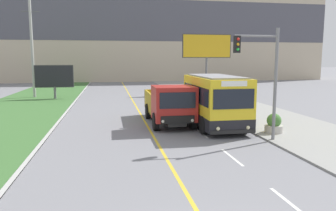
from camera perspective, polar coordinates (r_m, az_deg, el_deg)
The scene contains 11 objects.
apartment_block_background at distance 64.35m, azimuth -8.37°, elevation 13.72°, with size 80.00×8.04×21.06m.
city_bus at distance 19.77m, azimuth 8.22°, elevation 0.70°, with size 2.65×6.04×3.13m.
dump_truck at distance 20.11m, azimuth 0.47°, elevation 0.01°, with size 2.49×6.74×2.53m.
utility_pole_far at distance 38.07m, azimuth -22.59°, elevation 9.11°, with size 1.80×0.28×10.27m.
traffic_light_mast at distance 16.65m, azimuth 16.27°, elevation 5.96°, with size 2.28×0.32×5.58m.
billboard_large at distance 39.42m, azimuth 6.77°, elevation 9.92°, with size 5.88×0.24×7.02m.
billboard_small at distance 35.89m, azimuth -19.20°, elevation 4.73°, with size 3.88×0.24×3.50m.
planter_round_near at distance 18.95m, azimuth 17.95°, elevation -3.12°, with size 0.98×0.98×1.06m.
planter_round_second at distance 23.59m, azimuth 12.20°, elevation -0.77°, with size 0.97×0.97×1.06m.
planter_round_third at distance 28.38m, azimuth 8.21°, elevation 0.85°, with size 1.06×1.06×1.13m.
planter_round_far at distance 33.34m, azimuth 5.63°, elevation 1.89°, with size 0.91×0.91×1.02m.
Camera 1 is at (-2.25, -4.83, 4.08)m, focal length 35.00 mm.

